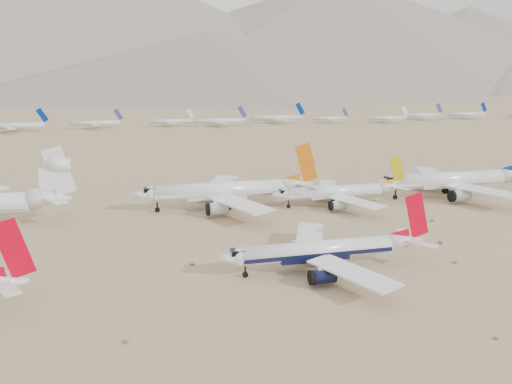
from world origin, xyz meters
TOP-DOWN VIEW (x-y plane):
  - ground at (0.00, 0.00)m, footprint 7000.00×7000.00m
  - main_airliner at (-3.76, 5.14)m, footprint 43.49×42.48m
  - row2_navy_widebody at (62.50, 56.18)m, footprint 54.77×53.55m
  - row2_gold_tail at (20.27, 54.08)m, footprint 41.76×40.84m
  - row2_orange_tail at (-13.99, 59.16)m, footprint 53.66×52.49m
  - distant_storage_row at (17.13, 316.79)m, footprint 613.90×61.51m
  - mountain_range at (70.18, 1648.01)m, footprint 7354.00×3024.00m
  - foothills at (526.68, 1100.00)m, footprint 4637.50×1395.00m
  - desert_scrub at (6.54, -24.79)m, footprint 261.14×121.67m

SIDE VIEW (x-z plane):
  - ground at x=0.00m, z-range 0.00..0.00m
  - desert_scrub at x=6.54m, z-range -0.02..0.62m
  - row2_gold_tail at x=20.27m, z-range -3.28..11.59m
  - main_airliner at x=-3.76m, z-range -3.45..11.89m
  - distant_storage_row at x=17.13m, z-range -3.17..11.96m
  - row2_orange_tail at x=-13.99m, z-range -4.20..14.94m
  - row2_navy_widebody at x=62.50m, z-range -4.30..15.18m
  - foothills at x=526.68m, z-range -10.35..144.65m
  - mountain_range at x=70.18m, z-range -44.68..425.32m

